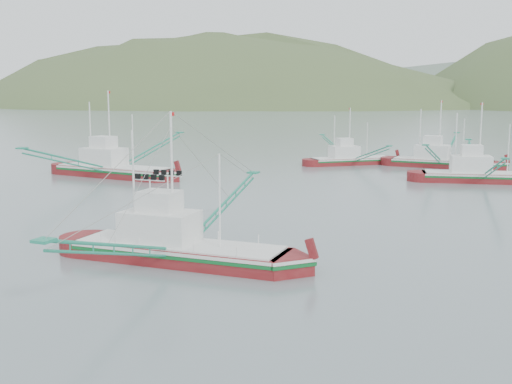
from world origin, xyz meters
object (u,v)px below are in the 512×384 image
at_px(bg_boat_extra, 441,157).
at_px(bg_boat_right, 482,167).
at_px(bg_boat_far, 351,151).
at_px(main_boat, 176,239).
at_px(bg_boat_left, 112,163).

bearing_deg(bg_boat_extra, bg_boat_right, -61.99).
bearing_deg(bg_boat_far, main_boat, -126.91).
height_order(bg_boat_right, bg_boat_extra, same).
bearing_deg(bg_boat_far, bg_boat_right, -72.41).
distance_m(main_boat, bg_boat_extra, 56.66).
height_order(bg_boat_left, bg_boat_extra, bg_boat_left).
xyz_separation_m(bg_boat_left, bg_boat_extra, (35.48, 24.94, -0.28)).
height_order(bg_boat_left, bg_boat_far, bg_boat_left).
xyz_separation_m(bg_boat_left, bg_boat_far, (23.48, 23.53, 0.22)).
distance_m(bg_boat_left, bg_boat_extra, 43.37).
distance_m(main_boat, bg_boat_right, 45.65).
bearing_deg(bg_boat_left, bg_boat_far, 51.07).
relative_size(main_boat, bg_boat_right, 1.03).
xyz_separation_m(main_boat, bg_boat_far, (-2.90, 54.52, 0.42)).
bearing_deg(bg_boat_far, bg_boat_extra, -33.27).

